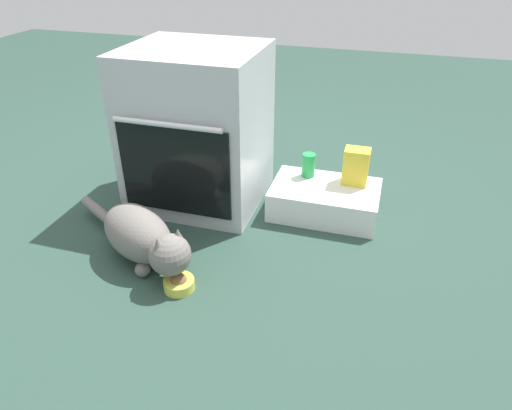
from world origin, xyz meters
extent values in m
plane|color=#284238|center=(0.00, 0.00, 0.00)|extent=(8.00, 8.00, 0.00)
cube|color=#B7BABF|center=(0.02, 0.37, 0.38)|extent=(0.62, 0.56, 0.77)
cube|color=black|center=(0.02, 0.08, 0.29)|extent=(0.53, 0.01, 0.42)
cylinder|color=silver|center=(0.02, 0.05, 0.52)|extent=(0.50, 0.02, 0.02)
cube|color=white|center=(0.66, 0.39, 0.07)|extent=(0.52, 0.34, 0.15)
cylinder|color=#D1D14C|center=(0.21, -0.34, 0.02)|extent=(0.12, 0.12, 0.04)
sphere|color=brown|center=(0.21, -0.34, 0.04)|extent=(0.07, 0.07, 0.07)
ellipsoid|color=slate|center=(-0.04, -0.20, 0.13)|extent=(0.45, 0.39, 0.22)
sphere|color=slate|center=(0.17, -0.32, 0.14)|extent=(0.17, 0.17, 0.17)
cone|color=slate|center=(0.19, -0.28, 0.21)|extent=(0.06, 0.06, 0.08)
cone|color=slate|center=(0.15, -0.36, 0.21)|extent=(0.06, 0.06, 0.08)
cylinder|color=slate|center=(-0.32, -0.04, 0.07)|extent=(0.31, 0.21, 0.05)
sphere|color=slate|center=(0.09, -0.21, 0.03)|extent=(0.06, 0.06, 0.06)
sphere|color=slate|center=(0.03, -0.31, 0.03)|extent=(0.06, 0.06, 0.06)
cube|color=yellow|center=(0.79, 0.47, 0.24)|extent=(0.12, 0.09, 0.18)
cylinder|color=green|center=(0.55, 0.48, 0.21)|extent=(0.07, 0.07, 0.12)
camera|label=1|loc=(0.91, -1.61, 1.24)|focal=32.76mm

